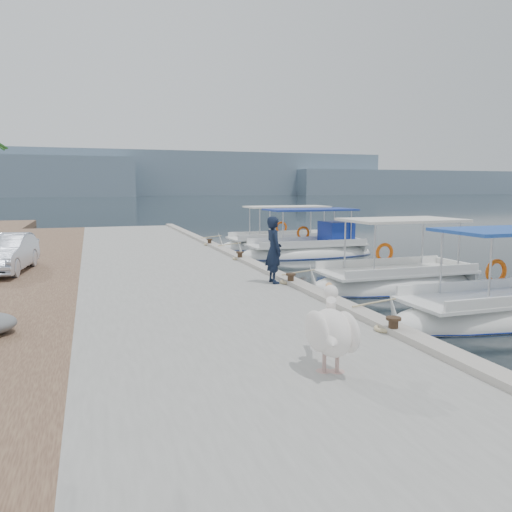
{
  "coord_description": "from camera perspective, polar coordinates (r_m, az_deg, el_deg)",
  "views": [
    {
      "loc": [
        -5.61,
        -11.22,
        3.2
      ],
      "look_at": [
        -1.0,
        2.63,
        1.2
      ],
      "focal_mm": 35.0,
      "sensor_mm": 36.0,
      "label": 1
    }
  ],
  "objects": [
    {
      "name": "cobblestone_strip",
      "position": [
        16.66,
        -26.37,
        -3.22
      ],
      "size": [
        4.0,
        40.0,
        0.5
      ],
      "primitive_type": "cube",
      "color": "brown",
      "rests_on": "ground"
    },
    {
      "name": "parked_car",
      "position": [
        17.89,
        -26.78,
        0.29
      ],
      "size": [
        1.77,
        3.9,
        1.24
      ],
      "primitive_type": "imported",
      "rotation": [
        0.0,
        0.0,
        -0.12
      ],
      "color": "silver",
      "rests_on": "cobblestone_strip"
    },
    {
      "name": "mooring_bollards",
      "position": [
        13.99,
        3.99,
        -2.54
      ],
      "size": [
        0.28,
        20.28,
        0.33
      ],
      "color": "black",
      "rests_on": "concrete_quay"
    },
    {
      "name": "concrete_quay",
      "position": [
        16.69,
        -9.13,
        -2.48
      ],
      "size": [
        6.0,
        40.0,
        0.5
      ],
      "primitive_type": "cube",
      "color": "gray",
      "rests_on": "ground"
    },
    {
      "name": "fishing_caique_c",
      "position": [
        16.66,
        15.63,
        -3.13
      ],
      "size": [
        6.05,
        2.44,
        2.83
      ],
      "color": "white",
      "rests_on": "ground"
    },
    {
      "name": "fisherman",
      "position": [
        14.17,
        2.04,
        0.7
      ],
      "size": [
        0.47,
        0.7,
        1.9
      ],
      "primitive_type": "imported",
      "rotation": [
        0.0,
        0.0,
        1.59
      ],
      "color": "black",
      "rests_on": "concrete_quay"
    },
    {
      "name": "pelican",
      "position": [
        7.47,
        8.6,
        -8.36
      ],
      "size": [
        0.94,
        1.56,
        1.23
      ],
      "color": "tan",
      "rests_on": "concrete_quay"
    },
    {
      "name": "fishing_caique_d",
      "position": [
        23.64,
        6.02,
        0.46
      ],
      "size": [
        6.82,
        2.31,
        2.83
      ],
      "color": "white",
      "rests_on": "ground"
    },
    {
      "name": "distant_hills",
      "position": [
        215.66,
        -9.09,
        8.89
      ],
      "size": [
        330.0,
        60.0,
        18.0
      ],
      "color": "slate",
      "rests_on": "ground"
    },
    {
      "name": "fishing_caique_e",
      "position": [
        26.94,
        3.15,
        1.24
      ],
      "size": [
        7.28,
        2.31,
        2.83
      ],
      "color": "white",
      "rests_on": "ground"
    },
    {
      "name": "ground",
      "position": [
        12.95,
        7.95,
        -6.59
      ],
      "size": [
        400.0,
        400.0,
        0.0
      ],
      "primitive_type": "plane",
      "color": "black",
      "rests_on": "ground"
    },
    {
      "name": "quay_curb",
      "position": [
        17.3,
        -0.02,
        -0.98
      ],
      "size": [
        0.44,
        40.0,
        0.12
      ],
      "primitive_type": "cube",
      "color": "#A29B90",
      "rests_on": "concrete_quay"
    }
  ]
}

